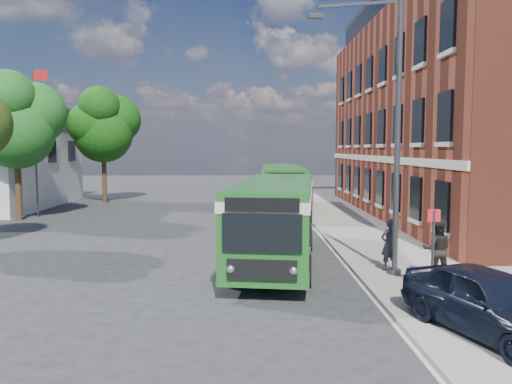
{
  "coord_description": "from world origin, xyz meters",
  "views": [
    {
      "loc": [
        0.46,
        -17.75,
        4.2
      ],
      "look_at": [
        0.84,
        5.06,
        2.2
      ],
      "focal_mm": 35.0,
      "sensor_mm": 36.0,
      "label": 1
    }
  ],
  "objects_px": {
    "parked_car": "(489,301)",
    "street_lamp": "(386,130)",
    "bus_rear": "(282,184)",
    "bus_front": "(276,213)"
  },
  "relations": [
    {
      "from": "parked_car",
      "to": "street_lamp",
      "type": "bearing_deg",
      "value": 80.34
    },
    {
      "from": "bus_rear",
      "to": "parked_car",
      "type": "distance_m",
      "value": 22.75
    },
    {
      "from": "bus_front",
      "to": "bus_rear",
      "type": "height_order",
      "value": "same"
    },
    {
      "from": "street_lamp",
      "to": "bus_rear",
      "type": "distance_m",
      "value": 17.62
    },
    {
      "from": "bus_rear",
      "to": "parked_car",
      "type": "xyz_separation_m",
      "value": [
        2.98,
        -22.54,
        -0.94
      ]
    },
    {
      "from": "bus_rear",
      "to": "parked_car",
      "type": "height_order",
      "value": "bus_rear"
    },
    {
      "from": "bus_rear",
      "to": "bus_front",
      "type": "bearing_deg",
      "value": -94.6
    },
    {
      "from": "street_lamp",
      "to": "parked_car",
      "type": "xyz_separation_m",
      "value": [
        0.85,
        -5.3,
        -3.9
      ]
    },
    {
      "from": "street_lamp",
      "to": "bus_front",
      "type": "xyz_separation_m",
      "value": [
        -3.32,
        2.36,
        -2.96
      ]
    },
    {
      "from": "bus_front",
      "to": "bus_rear",
      "type": "distance_m",
      "value": 14.93
    }
  ]
}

